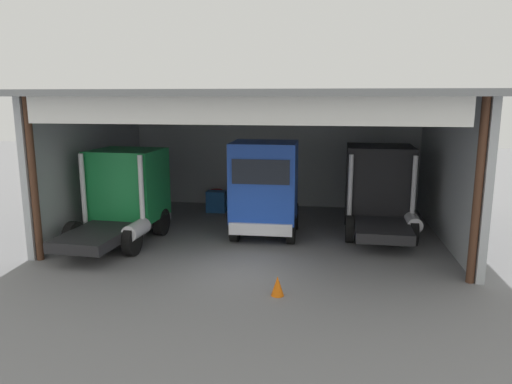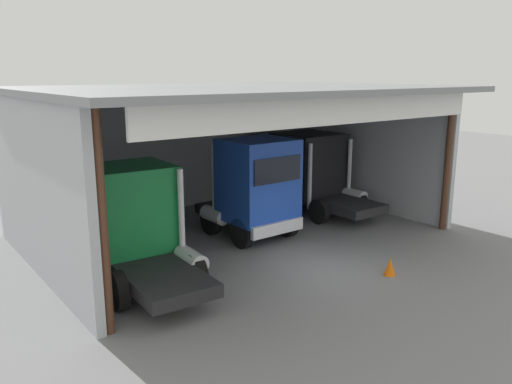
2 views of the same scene
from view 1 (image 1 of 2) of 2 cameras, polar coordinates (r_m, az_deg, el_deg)
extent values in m
plane|color=slate|center=(15.16, -1.90, -9.51)|extent=(80.00, 80.00, 0.00)
cube|color=#ADB2B7|center=(23.86, 2.21, 4.82)|extent=(14.25, 0.24, 5.40)
cube|color=#ADB2B7|center=(21.28, -18.77, 3.45)|extent=(0.24, 9.63, 5.40)
cube|color=#ADB2B7|center=(19.48, 21.90, 2.56)|extent=(0.24, 9.63, 5.40)
cube|color=gray|center=(18.36, 0.41, 11.65)|extent=(14.85, 10.77, 0.20)
cylinder|color=#4C2D1E|center=(17.17, -25.06, 1.23)|extent=(0.24, 0.24, 5.40)
cylinder|color=#4C2D1E|center=(14.97, 25.00, -0.10)|extent=(0.24, 0.24, 5.40)
cube|color=white|center=(13.73, -2.38, 9.89)|extent=(12.82, 0.12, 0.90)
cube|color=#197F3D|center=(18.99, -15.05, 0.96)|extent=(2.68, 2.36, 2.64)
cube|color=black|center=(19.91, -13.66, 2.84)|extent=(2.17, 0.20, 0.79)
cube|color=silver|center=(20.28, -13.38, -2.41)|extent=(2.43, 0.31, 0.44)
cube|color=#232326|center=(17.51, -17.91, -4.73)|extent=(2.14, 3.91, 0.36)
cylinder|color=silver|center=(18.50, -19.94, -0.04)|extent=(0.18, 0.18, 2.86)
cylinder|color=silver|center=(17.41, -13.52, -0.35)|extent=(0.18, 0.18, 2.86)
cylinder|color=silver|center=(17.20, -14.11, -4.39)|extent=(0.63, 1.23, 0.56)
cylinder|color=black|center=(20.22, -17.11, -3.09)|extent=(0.37, 1.09, 1.07)
cylinder|color=black|center=(19.24, -11.23, -3.52)|extent=(0.37, 1.09, 1.07)
cylinder|color=black|center=(18.13, -20.97, -4.98)|extent=(0.37, 1.09, 1.07)
cylinder|color=black|center=(17.04, -14.57, -5.61)|extent=(0.37, 1.09, 1.07)
cube|color=#1E47B7|center=(17.98, 1.00, 1.32)|extent=(2.44, 2.20, 2.95)
cube|color=black|center=(16.81, 0.55, 2.41)|extent=(2.06, 0.08, 0.89)
cube|color=silver|center=(17.23, 0.52, -4.50)|extent=(2.30, 0.18, 0.44)
cube|color=#232326|center=(19.81, 1.52, -2.31)|extent=(1.85, 2.85, 0.36)
cylinder|color=silver|center=(19.14, 4.68, 1.19)|extent=(0.18, 0.18, 2.99)
cylinder|color=silver|center=(19.38, -1.77, 1.35)|extent=(0.18, 0.18, 2.99)
cylinder|color=silver|center=(19.64, -1.74, -2.08)|extent=(0.57, 1.21, 0.56)
cylinder|color=black|center=(17.85, 4.20, -4.47)|extent=(0.31, 1.09, 1.09)
cylinder|color=black|center=(18.10, -2.53, -4.23)|extent=(0.31, 1.09, 1.09)
cylinder|color=black|center=(19.77, 4.58, -2.91)|extent=(0.31, 1.09, 1.09)
cylinder|color=black|center=(19.99, -1.51, -2.72)|extent=(0.31, 1.09, 1.09)
cube|color=black|center=(20.00, 14.47, 1.52)|extent=(2.65, 2.61, 2.70)
cube|color=black|center=(21.21, 14.26, 3.36)|extent=(2.20, 0.11, 0.81)
cube|color=silver|center=(21.58, 14.01, -1.69)|extent=(2.47, 0.22, 0.44)
cube|color=#232326|center=(18.32, 14.74, -3.93)|extent=(2.03, 3.74, 0.36)
cylinder|color=silver|center=(18.58, 11.18, 0.23)|extent=(0.18, 0.18, 2.75)
cylinder|color=silver|center=(18.79, 18.31, -0.01)|extent=(0.18, 0.18, 2.75)
cylinder|color=silver|center=(18.72, 18.24, -3.42)|extent=(0.59, 1.21, 0.56)
cylinder|color=black|center=(20.76, 10.99, -2.49)|extent=(0.32, 1.03, 1.02)
cylinder|color=black|center=(20.94, 17.27, -2.68)|extent=(0.32, 1.03, 1.02)
cylinder|color=black|center=(18.30, 11.12, -4.36)|extent=(0.32, 1.03, 1.02)
cylinder|color=black|center=(18.51, 18.25, -4.55)|extent=(0.32, 1.03, 1.02)
cylinder|color=#B21E19|center=(23.67, -4.74, -0.78)|extent=(0.58, 0.58, 0.90)
cube|color=#1E59A5|center=(22.75, -4.75, -1.14)|extent=(0.90, 0.60, 1.00)
cone|color=orange|center=(13.38, 2.59, -11.15)|extent=(0.36, 0.36, 0.56)
camera|label=2|loc=(13.82, -69.47, 6.84)|focal=35.93mm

